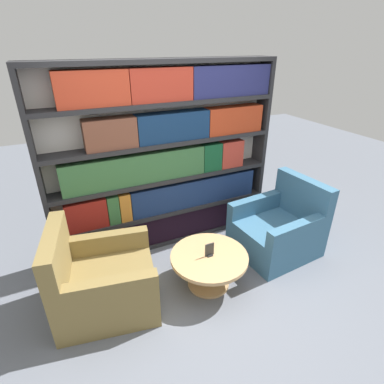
{
  "coord_description": "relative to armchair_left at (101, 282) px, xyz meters",
  "views": [
    {
      "loc": [
        -1.17,
        -1.97,
        2.44
      ],
      "look_at": [
        0.09,
        0.7,
        0.96
      ],
      "focal_mm": 28.0,
      "sensor_mm": 36.0,
      "label": 1
    }
  ],
  "objects": [
    {
      "name": "coffee_table",
      "position": [
        1.11,
        -0.2,
        -0.02
      ],
      "size": [
        0.84,
        0.84,
        0.4
      ],
      "color": "tan",
      "rests_on": "ground_plane"
    },
    {
      "name": "armchair_right",
      "position": [
        2.22,
        -0.01,
        0.0
      ],
      "size": [
        1.01,
        0.91,
        0.94
      ],
      "rotation": [
        0.0,
        0.0,
        -1.49
      ],
      "color": "#386684",
      "rests_on": "ground_plane"
    },
    {
      "name": "armchair_left",
      "position": [
        0.0,
        0.0,
        0.0
      ],
      "size": [
        1.08,
        1.0,
        0.94
      ],
      "rotation": [
        0.0,
        0.0,
        1.39
      ],
      "color": "olive",
      "rests_on": "ground_plane"
    },
    {
      "name": "ground_plane",
      "position": [
        1.02,
        -0.46,
        -0.3
      ],
      "size": [
        14.0,
        14.0,
        0.0
      ],
      "primitive_type": "plane",
      "color": "slate"
    },
    {
      "name": "bookshelf",
      "position": [
        1.04,
        0.84,
        0.82
      ],
      "size": [
        2.84,
        0.3,
        2.29
      ],
      "color": "silver",
      "rests_on": "ground_plane"
    },
    {
      "name": "table_sign",
      "position": [
        1.11,
        -0.2,
        0.16
      ],
      "size": [
        0.1,
        0.06,
        0.15
      ],
      "color": "black",
      "rests_on": "coffee_table"
    }
  ]
}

